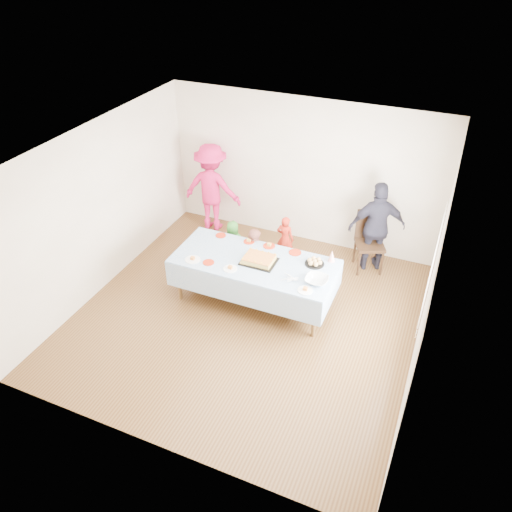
{
  "coord_description": "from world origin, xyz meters",
  "views": [
    {
      "loc": [
        2.42,
        -5.32,
        5.15
      ],
      "look_at": [
        0.03,
        0.3,
        0.95
      ],
      "focal_mm": 35.0,
      "sensor_mm": 36.0,
      "label": 1
    }
  ],
  "objects_px": {
    "adult_left": "(212,188)",
    "birthday_cake": "(259,260)",
    "dining_chair": "(369,237)",
    "party_table": "(254,264)"
  },
  "relations": [
    {
      "from": "party_table",
      "to": "dining_chair",
      "type": "bearing_deg",
      "value": 49.31
    },
    {
      "from": "birthday_cake",
      "to": "adult_left",
      "type": "height_order",
      "value": "adult_left"
    },
    {
      "from": "party_table",
      "to": "adult_left",
      "type": "xyz_separation_m",
      "value": [
        -1.65,
        1.8,
        0.13
      ]
    },
    {
      "from": "party_table",
      "to": "birthday_cake",
      "type": "bearing_deg",
      "value": -2.59
    },
    {
      "from": "birthday_cake",
      "to": "dining_chair",
      "type": "xyz_separation_m",
      "value": [
        1.35,
        1.67,
        -0.23
      ]
    },
    {
      "from": "birthday_cake",
      "to": "dining_chair",
      "type": "height_order",
      "value": "dining_chair"
    },
    {
      "from": "dining_chair",
      "to": "adult_left",
      "type": "distance_m",
      "value": 3.09
    },
    {
      "from": "birthday_cake",
      "to": "dining_chair",
      "type": "relative_size",
      "value": 0.5
    },
    {
      "from": "adult_left",
      "to": "birthday_cake",
      "type": "bearing_deg",
      "value": 128.47
    },
    {
      "from": "birthday_cake",
      "to": "party_table",
      "type": "bearing_deg",
      "value": 177.41
    }
  ]
}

